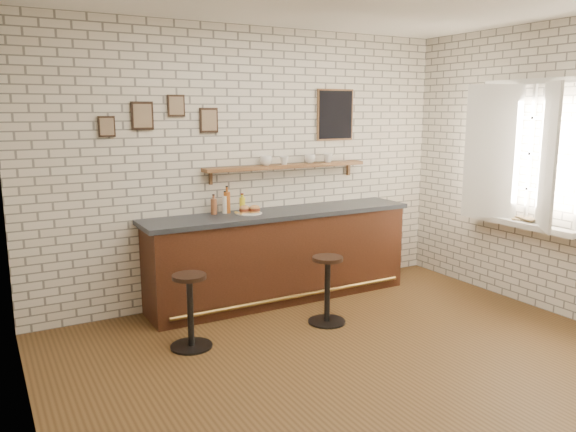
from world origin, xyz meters
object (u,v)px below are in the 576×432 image
object	(u,v)px
bar_counter	(281,255)
bar_stool_right	(327,288)
shelf_cup_d	(328,158)
shelf_cup_a	(266,161)
bitters_bottle_white	(225,204)
ciabatta_sandwich	(250,209)
bitters_bottle_brown	(214,206)
shelf_cup_b	(284,160)
bitters_bottle_amber	(227,202)
book_lower	(521,220)
condiment_bottle_yellow	(242,204)
book_upper	(522,219)
sandwich_plate	(249,213)
bar_stool_left	(190,309)
shelf_cup_c	(310,159)

from	to	relation	value
bar_counter	bar_stool_right	size ratio (longest dim) A/B	4.54
shelf_cup_d	shelf_cup_a	bearing A→B (deg)	163.59
shelf_cup_d	bitters_bottle_white	bearing A→B (deg)	164.43
shelf_cup_d	ciabatta_sandwich	bearing A→B (deg)	172.25
bitters_bottle_brown	bar_stool_right	xyz separation A→B (m)	(0.77, -1.05, -0.73)
shelf_cup_b	shelf_cup_d	bearing A→B (deg)	-38.22
bitters_bottle_amber	book_lower	distance (m)	3.17
bitters_bottle_brown	bar_stool_right	distance (m)	1.49
bar_stool_right	bitters_bottle_white	bearing A→B (deg)	121.47
bar_counter	condiment_bottle_yellow	size ratio (longest dim) A/B	15.43
bar_counter	book_upper	distance (m)	2.64
bitters_bottle_amber	shelf_cup_a	xyz separation A→B (m)	(0.49, 0.02, 0.42)
bitters_bottle_brown	sandwich_plate	bearing A→B (deg)	-23.78
bitters_bottle_brown	shelf_cup_a	size ratio (longest dim) A/B	1.60
condiment_bottle_yellow	book_lower	size ratio (longest dim) A/B	0.92
bar_counter	bitters_bottle_white	bearing A→B (deg)	162.72
bar_stool_right	shelf_cup_a	world-z (taller)	shelf_cup_a
sandwich_plate	book_lower	xyz separation A→B (m)	(2.55, -1.45, -0.08)
ciabatta_sandwich	bar_stool_right	xyz separation A→B (m)	(0.42, -0.90, -0.69)
book_upper	bar_stool_right	bearing A→B (deg)	-178.63
bar_stool_left	bitters_bottle_white	bearing A→B (deg)	51.55
shelf_cup_a	book_upper	xyz separation A→B (m)	(2.25, -1.62, -0.59)
bar_counter	condiment_bottle_yellow	world-z (taller)	condiment_bottle_yellow
bitters_bottle_white	bitters_bottle_amber	size ratio (longest dim) A/B	0.82
bitters_bottle_white	shelf_cup_d	distance (m)	1.40
bar_stool_right	shelf_cup_b	bearing A→B (deg)	84.71
bitters_bottle_white	book_lower	bearing A→B (deg)	-30.17
bar_counter	book_upper	world-z (taller)	bar_counter
bar_stool_left	shelf_cup_d	size ratio (longest dim) A/B	6.12
ciabatta_sandwich	bitters_bottle_white	world-z (taller)	bitters_bottle_white
bar_counter	ciabatta_sandwich	bearing A→B (deg)	175.03
bitters_bottle_amber	shelf_cup_c	xyz separation A→B (m)	(1.06, 0.02, 0.42)
sandwich_plate	bar_stool_right	xyz separation A→B (m)	(0.43, -0.90, -0.65)
bitters_bottle_white	shelf_cup_a	bearing A→B (deg)	2.20
shelf_cup_b	shelf_cup_c	bearing A→B (deg)	-38.22
book_upper	shelf_cup_c	bearing A→B (deg)	151.99
ciabatta_sandwich	shelf_cup_c	size ratio (longest dim) A/B	1.80
sandwich_plate	bitters_bottle_white	world-z (taller)	bitters_bottle_white
shelf_cup_a	shelf_cup_c	xyz separation A→B (m)	(0.57, 0.00, -0.00)
shelf_cup_d	book_upper	size ratio (longest dim) A/B	0.45
ciabatta_sandwich	book_upper	world-z (taller)	ciabatta_sandwich
bar_stool_left	book_lower	xyz separation A→B (m)	(3.51, -0.65, 0.58)
bar_counter	condiment_bottle_yellow	distance (m)	0.72
shelf_cup_d	bar_stool_right	bearing A→B (deg)	-139.35
shelf_cup_b	book_lower	bearing A→B (deg)	-77.02
bar_stool_left	condiment_bottle_yellow	bearing A→B (deg)	44.72
ciabatta_sandwich	bar_stool_left	bearing A→B (deg)	-140.61
bar_stool_left	ciabatta_sandwich	bearing A→B (deg)	39.39
bar_stool_right	book_lower	size ratio (longest dim) A/B	3.12
bitters_bottle_amber	bar_stool_left	size ratio (longest dim) A/B	0.43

